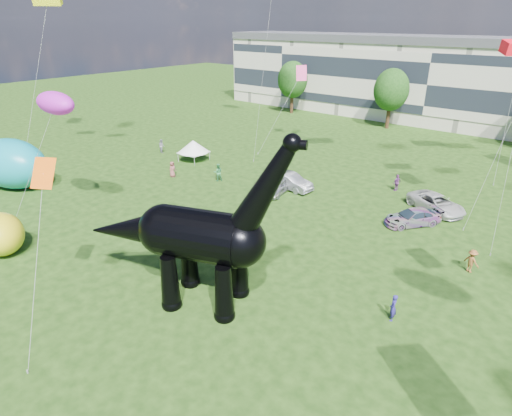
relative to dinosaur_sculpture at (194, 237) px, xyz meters
The scene contains 13 objects.
ground 6.26m from the dinosaur_sculpture, 59.26° to the right, with size 220.00×220.00×0.00m, color #16330C.
terrace_row 58.30m from the dinosaur_sculpture, 95.53° to the left, with size 78.00×11.00×12.00m, color beige.
tree_far_left 56.28m from the dinosaur_sculpture, 119.41° to the left, with size 5.20×5.20×9.44m.
tree_mid_left 49.98m from the dinosaur_sculpture, 101.11° to the left, with size 5.20×5.20×9.44m.
dinosaur_sculpture is the anchor object (origin of this frame).
car_silver 18.21m from the dinosaur_sculpture, 111.32° to the left, with size 1.69×4.20×1.43m, color silver.
car_grey 19.80m from the dinosaur_sculpture, 108.73° to the left, with size 1.68×4.82×1.59m, color gray.
car_white 23.50m from the dinosaur_sculpture, 73.05° to the left, with size 2.46×5.34×1.48m, color silver.
car_dark 19.56m from the dinosaur_sculpture, 71.15° to the left, with size 1.90×4.68×1.36m, color #595960.
gazebo_left 27.78m from the dinosaur_sculpture, 137.56° to the left, with size 3.82×3.82×2.49m.
inflatable_teal 27.84m from the dinosaur_sculpture, behind, with size 7.91×4.94×4.94m, color #0D8FA3.
inflatable_yellow 15.89m from the dinosaur_sculpture, 161.06° to the right, with size 3.92×3.01×3.01m, color yellow.
visitors 13.18m from the dinosaur_sculpture, 89.13° to the left, with size 54.95×47.35×1.85m.
Camera 1 is at (14.11, -10.36, 15.61)m, focal length 30.00 mm.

